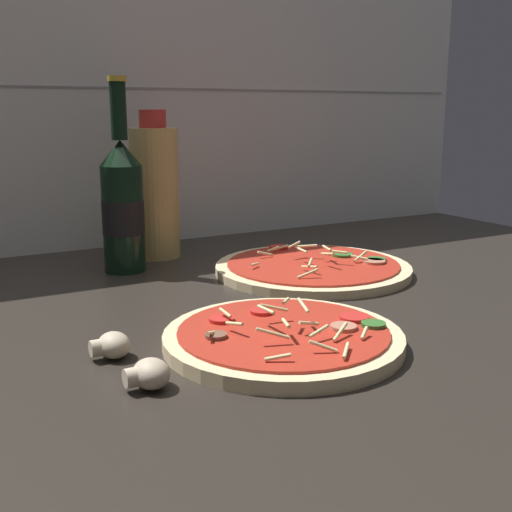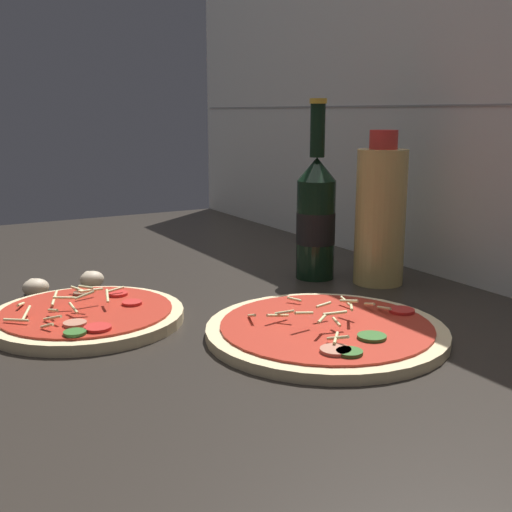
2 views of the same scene
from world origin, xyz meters
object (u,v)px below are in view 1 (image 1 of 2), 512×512
at_px(beer_bottle, 123,204).
at_px(oil_bottle, 155,191).
at_px(pizza_near, 283,337).
at_px(mushroom_right, 149,374).
at_px(mushroom_left, 112,345).
at_px(pizza_far, 313,268).

relative_size(beer_bottle, oil_bottle, 1.20).
distance_m(beer_bottle, oil_bottle, 0.10).
height_order(pizza_near, beer_bottle, beer_bottle).
xyz_separation_m(pizza_near, mushroom_right, (-0.16, -0.03, 0.00)).
bearing_deg(oil_bottle, mushroom_left, -116.19).
distance_m(pizza_near, mushroom_right, 0.16).
height_order(beer_bottle, mushroom_left, beer_bottle).
height_order(pizza_near, mushroom_right, pizza_near).
xyz_separation_m(pizza_near, pizza_far, (0.20, 0.24, -0.00)).
bearing_deg(mushroom_left, pizza_far, 26.93).
xyz_separation_m(beer_bottle, mushroom_left, (-0.12, -0.33, -0.09)).
distance_m(oil_bottle, mushroom_left, 0.46).
xyz_separation_m(pizza_near, beer_bottle, (-0.04, 0.39, 0.09)).
bearing_deg(beer_bottle, pizza_near, -83.57).
distance_m(pizza_far, mushroom_right, 0.45).
height_order(pizza_far, oil_bottle, oil_bottle).
xyz_separation_m(beer_bottle, mushroom_right, (-0.11, -0.42, -0.09)).
height_order(pizza_near, pizza_far, pizza_near).
height_order(oil_bottle, mushroom_right, oil_bottle).
height_order(pizza_near, oil_bottle, oil_bottle).
distance_m(beer_bottle, mushroom_right, 0.44).
bearing_deg(pizza_near, beer_bottle, 96.43).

